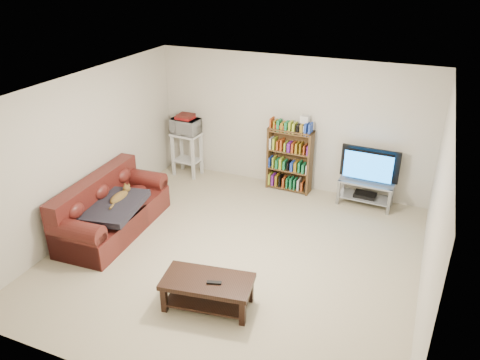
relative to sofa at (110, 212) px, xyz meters
The scene contains 19 objects.
floor 2.11m from the sofa, ahead, with size 5.00×5.00×0.00m, color beige.
ceiling 2.96m from the sofa, ahead, with size 5.00×5.00×0.00m, color white.
wall_back 3.46m from the sofa, 51.45° to the left, with size 5.00×5.00×0.00m, color beige.
wall_front 3.29m from the sofa, 48.85° to the right, with size 5.00×5.00×0.00m, color beige.
wall_left 0.99m from the sofa, 164.50° to the left, with size 5.00×5.00×0.00m, color beige.
wall_right 4.67m from the sofa, ahead, with size 5.00×5.00×0.00m, color beige.
sofa is the anchor object (origin of this frame).
blanket 0.31m from the sofa, 34.70° to the right, with size 0.78×1.01×0.10m, color black.
cat 0.32m from the sofa, 17.24° to the left, with size 0.22×0.55×0.16m, color brown, non-canonical shape.
coffee_table 2.43m from the sofa, 24.94° to the right, with size 1.16×0.71×0.40m.
remote 2.54m from the sofa, 24.63° to the right, with size 0.18×0.05×0.02m, color black.
tv_stand 4.26m from the sofa, 33.45° to the left, with size 0.93×0.45×0.46m.
television 4.28m from the sofa, 33.45° to the left, with size 0.98×0.13×0.56m, color black.
dvd_player 4.26m from the sofa, 33.45° to the left, with size 0.36×0.25×0.06m, color black.
bookshelf 3.25m from the sofa, 48.21° to the left, with size 0.82×0.30×1.17m.
shelf_clutter 3.45m from the sofa, 47.04° to the left, with size 0.60×0.19×0.28m.
microwave_stand 2.30m from the sofa, 86.69° to the left, with size 0.56×0.42×0.85m.
microwave 2.39m from the sofa, 86.69° to the left, with size 0.53×0.36×0.29m, color silver.
game_boxes 2.45m from the sofa, 86.69° to the left, with size 0.31×0.27×0.05m, color maroon.
Camera 1 is at (2.22, -5.17, 3.92)m, focal length 35.00 mm.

